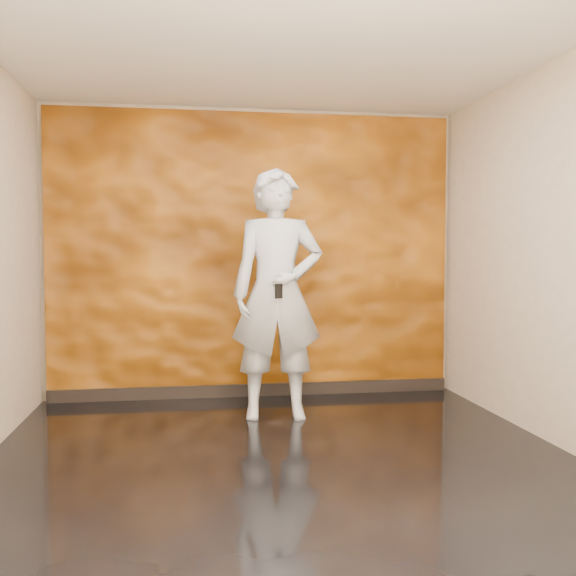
# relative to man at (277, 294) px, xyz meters

# --- Properties ---
(room) EXTENTS (4.02, 4.02, 2.81)m
(room) POSITION_rel_man_xyz_m (-0.11, -1.09, 0.34)
(room) COLOR black
(room) RESTS_ON ground
(feature_wall) EXTENTS (3.90, 0.06, 2.75)m
(feature_wall) POSITION_rel_man_xyz_m (-0.11, 0.87, 0.33)
(feature_wall) COLOR orange
(feature_wall) RESTS_ON ground
(baseboard) EXTENTS (3.90, 0.04, 0.12)m
(baseboard) POSITION_rel_man_xyz_m (-0.11, 0.83, -0.99)
(baseboard) COLOR black
(baseboard) RESTS_ON ground
(man) EXTENTS (0.80, 0.55, 2.11)m
(man) POSITION_rel_man_xyz_m (0.00, 0.00, 0.00)
(man) COLOR #979CA5
(man) RESTS_ON ground
(phone) EXTENTS (0.06, 0.03, 0.12)m
(phone) POSITION_rel_man_xyz_m (-0.03, -0.31, 0.04)
(phone) COLOR black
(phone) RESTS_ON man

